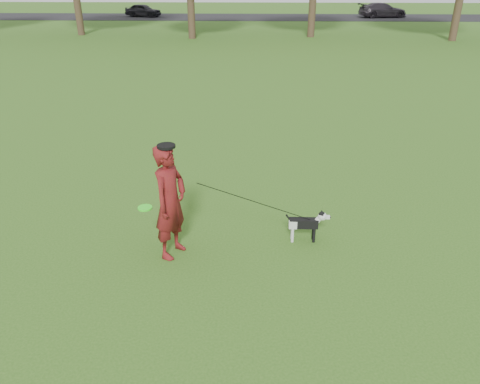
{
  "coord_description": "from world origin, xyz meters",
  "views": [
    {
      "loc": [
        0.23,
        -7.03,
        4.37
      ],
      "look_at": [
        0.0,
        0.03,
        0.95
      ],
      "focal_mm": 35.0,
      "sensor_mm": 36.0,
      "label": 1
    }
  ],
  "objects_px": {
    "man": "(170,202)",
    "dog": "(307,222)",
    "car_left": "(143,10)",
    "car_right": "(383,10)"
  },
  "relations": [
    {
      "from": "dog",
      "to": "car_right",
      "type": "xyz_separation_m",
      "value": [
        10.91,
        39.93,
        0.3
      ]
    },
    {
      "from": "car_left",
      "to": "car_right",
      "type": "xyz_separation_m",
      "value": [
        22.52,
        0.0,
        0.06
      ]
    },
    {
      "from": "car_left",
      "to": "man",
      "type": "bearing_deg",
      "value": -150.61
    },
    {
      "from": "car_left",
      "to": "car_right",
      "type": "relative_size",
      "value": 0.77
    },
    {
      "from": "car_right",
      "to": "man",
      "type": "bearing_deg",
      "value": 152.7
    },
    {
      "from": "car_right",
      "to": "car_left",
      "type": "bearing_deg",
      "value": 80.76
    },
    {
      "from": "dog",
      "to": "car_right",
      "type": "relative_size",
      "value": 0.18
    },
    {
      "from": "dog",
      "to": "car_left",
      "type": "distance_m",
      "value": 41.59
    },
    {
      "from": "man",
      "to": "dog",
      "type": "xyz_separation_m",
      "value": [
        2.27,
        0.47,
        -0.6
      ]
    },
    {
      "from": "man",
      "to": "dog",
      "type": "relative_size",
      "value": 2.46
    }
  ]
}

